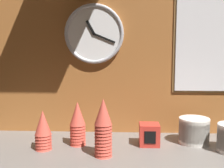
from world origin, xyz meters
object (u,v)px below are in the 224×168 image
(wall_clock, at_px, (94,34))
(bowl_stack_right, at_px, (194,130))
(cup_stack_center_left, at_px, (78,124))
(napkin_dispenser, at_px, (149,134))
(cup_stack_center, at_px, (103,128))
(menu_board, at_px, (217,43))
(cup_stack_left, at_px, (43,130))

(wall_clock, bearing_deg, bowl_stack_right, -16.46)
(cup_stack_center_left, xyz_separation_m, napkin_dispenser, (0.35, 0.02, -0.05))
(cup_stack_center, height_order, cup_stack_center_left, cup_stack_center)
(cup_stack_center_left, distance_m, wall_clock, 0.49)
(cup_stack_center, xyz_separation_m, menu_board, (0.58, 0.35, 0.37))
(cup_stack_left, relative_size, menu_board, 0.35)
(napkin_dispenser, bearing_deg, wall_clock, 146.81)
(cup_stack_left, xyz_separation_m, bowl_stack_right, (0.72, 0.12, -0.03))
(cup_stack_center, distance_m, wall_clock, 0.54)
(napkin_dispenser, bearing_deg, bowl_stack_right, 9.29)
(menu_board, xyz_separation_m, napkin_dispenser, (-0.36, -0.20, -0.44))
(menu_board, bearing_deg, cup_stack_center, -148.66)
(cup_stack_left, xyz_separation_m, napkin_dispenser, (0.50, 0.08, -0.04))
(bowl_stack_right, distance_m, menu_board, 0.48)
(cup_stack_left, bearing_deg, napkin_dispenser, 9.67)
(cup_stack_center, relative_size, bowl_stack_right, 1.70)
(cup_stack_center, height_order, bowl_stack_right, cup_stack_center)
(wall_clock, distance_m, napkin_dispenser, 0.60)
(cup_stack_center, xyz_separation_m, napkin_dispenser, (0.21, 0.16, -0.08))
(cup_stack_left, height_order, bowl_stack_right, cup_stack_left)
(cup_stack_center_left, xyz_separation_m, bowl_stack_right, (0.57, 0.05, -0.04))
(wall_clock, bearing_deg, cup_stack_center_left, -106.87)
(cup_stack_center, xyz_separation_m, wall_clock, (-0.07, 0.34, 0.42))
(cup_stack_center, distance_m, cup_stack_center_left, 0.20)
(cup_stack_center, height_order, cup_stack_left, cup_stack_center)
(cup_stack_center_left, relative_size, napkin_dispenser, 2.04)
(menu_board, bearing_deg, cup_stack_left, -161.97)
(cup_stack_center, relative_size, cup_stack_center_left, 1.20)
(cup_stack_center_left, xyz_separation_m, wall_clock, (0.06, 0.20, 0.44))
(wall_clock, xyz_separation_m, napkin_dispenser, (0.29, -0.19, -0.49))
(cup_stack_left, bearing_deg, wall_clock, 52.17)
(menu_board, height_order, napkin_dispenser, menu_board)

